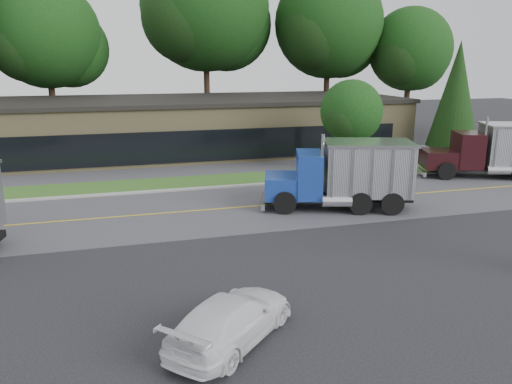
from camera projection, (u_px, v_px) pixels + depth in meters
ground at (271, 285)px, 16.48m from camera, size 140.00×140.00×0.00m
road at (218, 209)px, 24.87m from camera, size 60.00×8.00×0.02m
center_line at (218, 209)px, 24.87m from camera, size 60.00×0.12×0.01m
curb at (204, 189)px, 28.78m from camera, size 60.00×0.30×0.12m
grass_verge at (199, 182)px, 30.46m from camera, size 60.00×3.40×0.03m
far_parking at (187, 166)px, 35.12m from camera, size 60.00×7.00×0.02m
strip_mall at (201, 126)px, 40.72m from camera, size 32.00×12.00×4.00m
tree_far_b at (49, 40)px, 43.45m from camera, size 9.83×9.26×14.03m
tree_far_c at (207, 13)px, 46.46m from camera, size 12.64×11.90×18.04m
tree_far_d at (330, 29)px, 48.94m from camera, size 11.20×10.54×15.97m
tree_far_e at (411, 53)px, 49.69m from camera, size 8.68×8.17×12.38m
evergreen_right at (456, 94)px, 37.21m from camera, size 3.81×3.81×8.65m
tree_verge at (352, 114)px, 32.13m from camera, size 4.25×4.00×6.06m
dump_truck_blue at (347, 173)px, 24.65m from camera, size 7.60×4.54×3.36m
dump_truck_maroon at (505, 149)px, 31.39m from camera, size 9.26×5.34×3.36m
rally_car at (231, 319)px, 13.05m from camera, size 4.35×4.31×1.26m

